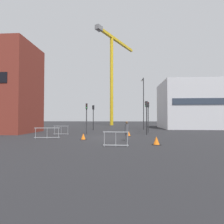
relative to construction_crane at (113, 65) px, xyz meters
The scene contains 15 objects.
ground 35.28m from the construction_crane, 87.33° to the right, with size 160.00×160.00×0.00m, color black.
office_block 23.94m from the construction_crane, 41.21° to the right, with size 10.10×10.18×8.92m.
construction_crane is the anchor object (origin of this frame).
streetlamp_tall 22.53m from the construction_crane, 70.51° to the right, with size 0.44×2.04×8.92m.
traffic_light_corner 24.33m from the construction_crane, 95.58° to the right, with size 0.37×0.37×4.12m.
traffic_light_near 31.72m from the construction_crane, 78.09° to the right, with size 0.38×0.28×4.06m.
traffic_light_island 29.16m from the construction_crane, 75.43° to the right, with size 0.32×0.39×4.20m.
traffic_light_median 30.97m from the construction_crane, 93.10° to the right, with size 0.29×0.39×3.85m.
pedestrian_walking 37.44m from the construction_crane, 84.23° to the right, with size 0.34×0.34×1.76m.
safety_barrier_mid_span 36.42m from the construction_crane, 97.87° to the right, with size 2.47×0.42×1.08m.
safety_barrier_right_run 32.87m from the construction_crane, 98.92° to the right, with size 1.81×0.16×1.08m.
safety_barrier_front 40.44m from the construction_crane, 85.99° to the right, with size 1.84×0.14×1.08m.
traffic_cone_on_verge 36.90m from the construction_crane, 91.14° to the right, with size 0.58×0.58×0.59m.
traffic_cone_by_barrier 33.79m from the construction_crane, 82.89° to the right, with size 0.64×0.64×0.65m.
traffic_cone_striped 39.89m from the construction_crane, 81.05° to the right, with size 0.63×0.63×0.64m.
Camera 1 is at (1.77, -19.25, 2.10)m, focal length 29.59 mm.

